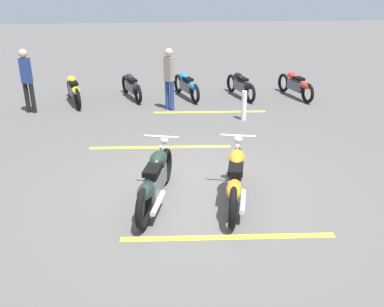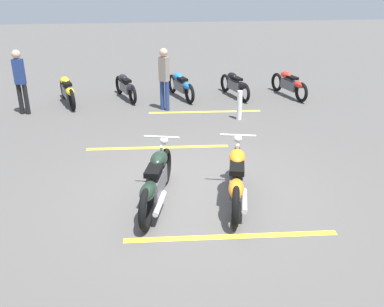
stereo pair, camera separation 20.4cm
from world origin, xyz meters
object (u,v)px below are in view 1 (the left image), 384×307
motorcycle_bright_foreground (236,179)px  motorcycle_row_left (241,85)px  motorcycle_row_far_left (296,85)px  motorcycle_row_right (132,86)px  motorcycle_row_far_right (74,90)px  bystander_near_row (27,78)px  motorcycle_dark_foreground (155,180)px  bollard_post (244,106)px  motorcycle_row_center (187,85)px  bystander_secondary (169,76)px

motorcycle_bright_foreground → motorcycle_row_left: motorcycle_bright_foreground is taller
motorcycle_row_far_left → motorcycle_row_right: bearing=72.4°
motorcycle_row_far_right → bystander_near_row: 1.45m
motorcycle_dark_foreground → bollard_post: bearing=-14.7°
motorcycle_row_far_left → bystander_near_row: (-0.75, 7.99, 0.57)m
motorcycle_row_center → bollard_post: 2.67m
motorcycle_bright_foreground → motorcycle_row_far_right: size_ratio=1.08×
bystander_near_row → bollard_post: size_ratio=2.24×
motorcycle_row_far_left → bollard_post: size_ratio=2.54×
bystander_secondary → motorcycle_row_left: bearing=156.0°
motorcycle_row_center → motorcycle_dark_foreground: bearing=153.3°
motorcycle_row_far_left → motorcycle_row_left: size_ratio=1.04×
motorcycle_row_center → motorcycle_row_right: 1.73m
motorcycle_row_far_right → bollard_post: size_ratio=2.56×
bystander_secondary → bollard_post: size_ratio=2.22×
motorcycle_row_right → motorcycle_row_far_left: bearing=-113.1°
motorcycle_row_left → bystander_near_row: bystander_near_row is taller
motorcycle_row_center → bystander_secondary: size_ratio=1.11×
motorcycle_row_far_left → motorcycle_row_far_right: size_ratio=0.99×
bystander_near_row → bollard_post: bystander_near_row is taller
motorcycle_dark_foreground → bystander_near_row: 6.55m
motorcycle_row_left → motorcycle_row_far_right: bearing=77.8°
motorcycle_row_far_left → bollard_post: 2.95m
motorcycle_dark_foreground → motorcycle_row_right: size_ratio=1.16×
bystander_secondary → motorcycle_row_far_right: bearing=-67.2°
motorcycle_dark_foreground → motorcycle_row_far_left: size_ratio=1.09×
motorcycle_row_far_right → bystander_near_row: bystander_near_row is taller
motorcycle_row_right → motorcycle_row_far_right: (-0.38, 1.73, 0.03)m
motorcycle_row_center → motorcycle_row_right: size_ratio=1.04×
motorcycle_dark_foreground → bystander_near_row: bearing=46.4°
bystander_near_row → bollard_post: 6.02m
motorcycle_bright_foreground → bystander_near_row: bystander_near_row is taller
bystander_near_row → motorcycle_row_left: bearing=-66.5°
motorcycle_row_left → bystander_secondary: bystander_secondary is taller
motorcycle_bright_foreground → motorcycle_row_left: bearing=1.0°
bystander_secondary → bystander_near_row: bearing=-51.2°
motorcycle_row_far_left → motorcycle_row_center: 3.46m
motorcycle_dark_foreground → motorcycle_row_right: motorcycle_dark_foreground is taller
motorcycle_row_far_left → bystander_near_row: bearing=82.4°
motorcycle_row_center → motorcycle_row_far_right: (-0.26, 3.45, 0.02)m
bystander_secondary → motorcycle_bright_foreground: bearing=49.2°
motorcycle_dark_foreground → motorcycle_row_far_left: motorcycle_dark_foreground is taller
motorcycle_bright_foreground → bollard_post: size_ratio=2.77×
motorcycle_dark_foreground → bystander_near_row: (5.58, 3.39, 0.53)m
motorcycle_row_left → bystander_near_row: bearing=84.6°
motorcycle_dark_foreground → bystander_secondary: bearing=9.4°
bystander_near_row → bystander_secondary: size_ratio=1.01×
motorcycle_row_right → bystander_near_row: (-1.17, 2.81, 0.59)m
motorcycle_row_far_left → bystander_near_row: 8.05m
motorcycle_dark_foreground → motorcycle_row_far_right: 6.77m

